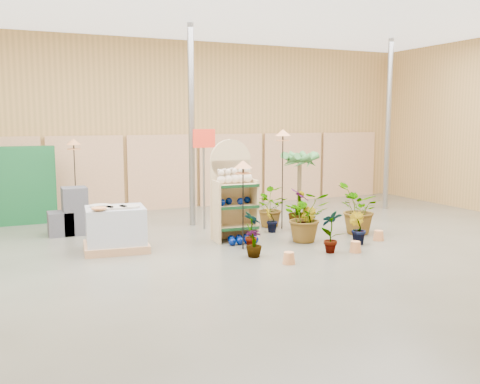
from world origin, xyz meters
The scene contains 23 objects.
room centered at (0.00, 0.91, 2.21)m, with size 15.20×12.10×4.70m.
display_shelf centered at (0.27, 1.81, 0.92)m, with size 0.88×0.59×2.02m.
teddy_bears centered at (0.30, 1.71, 1.28)m, with size 0.75×0.21×0.33m.
gazing_balls_shelf centered at (0.27, 1.69, 0.79)m, with size 0.74×0.25×0.14m.
gazing_balls_floor centered at (0.28, 1.38, 0.07)m, with size 0.63×0.39×0.15m.
pallet_stack centered at (-2.08, 1.81, 0.41)m, with size 1.24×1.07×0.85m.
charcoal_planters centered at (-2.68, 3.58, 0.42)m, with size 0.80×0.50×1.00m.
trellis_stock centered at (-3.80, 5.20, 0.90)m, with size 2.00×0.30×1.80m, color #125227.
offer_sign centered at (0.10, 2.98, 1.57)m, with size 0.50×0.08×2.20m.
bird_table_front centered at (0.12, 0.95, 1.54)m, with size 0.34×0.34×1.66m.
bird_table_right centered at (1.68, 2.31, 2.04)m, with size 0.34×0.34×2.19m.
bird_table_back centered at (-2.42, 4.65, 1.84)m, with size 0.34×0.34×1.98m.
palm centered at (2.43, 2.86, 1.50)m, with size 0.70×0.70×1.76m.
potted_plant_0 centered at (0.30, 0.96, 0.36)m, with size 0.37×0.25×0.71m, color #387535.
potted_plant_1 centered at (1.59, 1.05, 0.34)m, with size 0.37×0.30×0.67m, color #387535.
potted_plant_2 centered at (1.52, 1.02, 0.50)m, with size 0.91×0.79×1.01m, color #387535.
potted_plant_3 centered at (1.93, 1.95, 0.46)m, with size 0.52×0.52×0.93m, color #387535.
potted_plant_5 centered at (1.27, 2.05, 0.27)m, with size 0.29×0.24×0.53m, color #387535.
potted_plant_6 centered at (1.51, 2.65, 0.44)m, with size 0.79×0.68×0.88m, color #387535.
potted_plant_7 centered at (0.05, 0.34, 0.25)m, with size 0.28×0.28×0.50m, color #387535.
potted_plant_8 centered at (1.47, 0.05, 0.40)m, with size 0.42×0.28×0.80m, color #387535.
potted_plant_9 centered at (2.31, 0.41, 0.31)m, with size 0.34×0.28×0.62m, color #387535.
potted_plant_10 centered at (2.89, 1.14, 0.54)m, with size 0.97×0.84×1.08m, color #387535.
Camera 1 is at (-3.91, -7.95, 2.42)m, focal length 40.00 mm.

